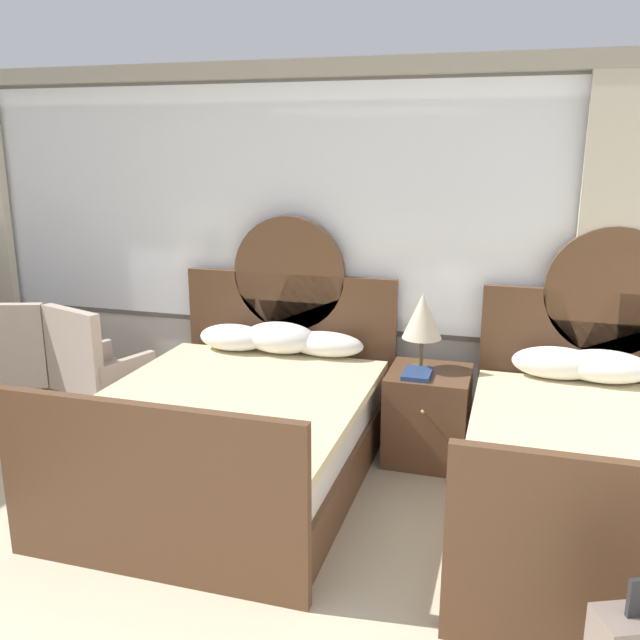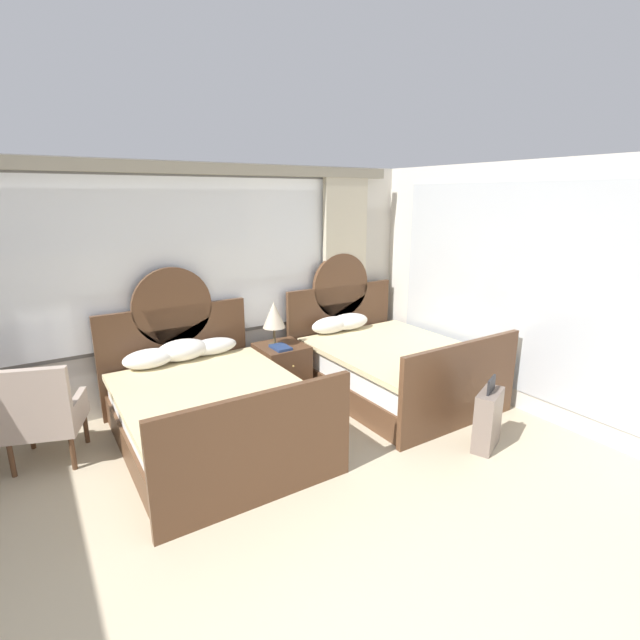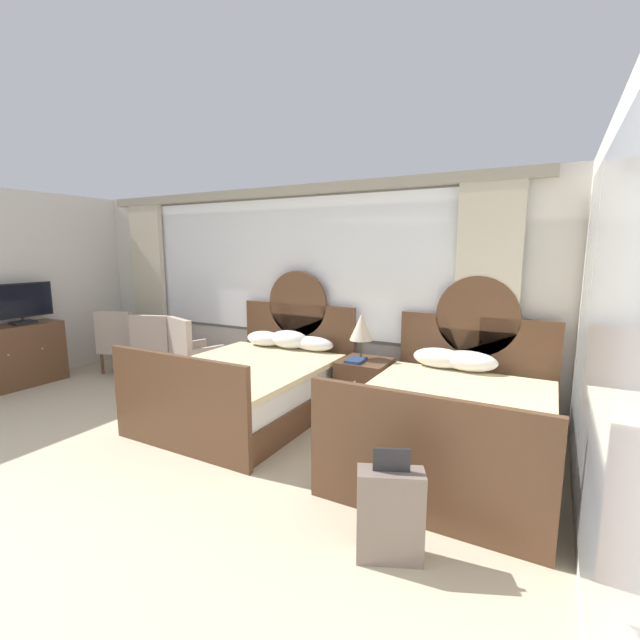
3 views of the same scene
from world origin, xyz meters
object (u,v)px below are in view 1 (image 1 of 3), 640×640
bed_near_mirror (616,474)px  book_on_nightstand (417,374)px  bed_near_window (239,425)px  nightstand_between_beds (428,415)px  table_lamp_on_nightstand (422,317)px  armchair_by_window_left (94,366)px  armchair_by_window_centre (18,358)px

bed_near_mirror → book_on_nightstand: size_ratio=8.43×
bed_near_window → nightstand_between_beds: size_ratio=3.49×
table_lamp_on_nightstand → nightstand_between_beds: bearing=-29.1°
bed_near_mirror → table_lamp_on_nightstand: (-1.19, 0.67, 0.64)m
book_on_nightstand → armchair_by_window_left: (-2.42, -0.09, -0.15)m
armchair_by_window_left → armchair_by_window_centre: 0.68m
book_on_nightstand → table_lamp_on_nightstand: bearing=90.2°
armchair_by_window_left → book_on_nightstand: bearing=2.2°
bed_near_mirror → nightstand_between_beds: bed_near_mirror is taller
table_lamp_on_nightstand → armchair_by_window_left: bearing=-174.4°
nightstand_between_beds → table_lamp_on_nightstand: size_ratio=1.19×
bed_near_window → book_on_nightstand: bearing=25.6°
armchair_by_window_left → armchair_by_window_centre: same height
bed_near_window → armchair_by_window_centre: 2.09m
armchair_by_window_left → armchair_by_window_centre: (-0.68, -0.00, 0.00)m
book_on_nightstand → nightstand_between_beds: bearing=58.1°
bed_near_mirror → book_on_nightstand: 1.33m
book_on_nightstand → armchair_by_window_centre: armchair_by_window_centre is taller
bed_near_mirror → book_on_nightstand: (-1.19, 0.52, 0.29)m
bed_near_window → table_lamp_on_nightstand: size_ratio=4.15×
armchair_by_window_centre → book_on_nightstand: bearing=1.7°
table_lamp_on_nightstand → armchair_by_window_left: size_ratio=0.55×
bed_near_window → table_lamp_on_nightstand: (1.06, 0.66, 0.64)m
book_on_nightstand → bed_near_window: bearing=-154.4°
armchair_by_window_left → table_lamp_on_nightstand: bearing=5.6°
bed_near_mirror → armchair_by_window_centre: bed_near_mirror is taller
bed_near_window → nightstand_between_beds: (1.13, 0.62, -0.04)m
bed_near_mirror → nightstand_between_beds: (-1.12, 0.63, -0.04)m
table_lamp_on_nightstand → bed_near_window: bearing=-148.3°
bed_near_window → armchair_by_window_centre: bearing=168.5°
armchair_by_window_left → nightstand_between_beds: bearing=4.6°
bed_near_mirror → armchair_by_window_left: bed_near_mirror is taller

